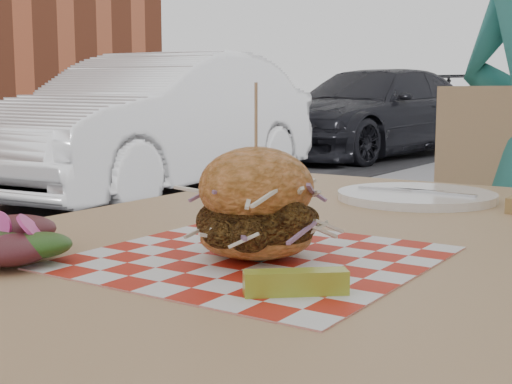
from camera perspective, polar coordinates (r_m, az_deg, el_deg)
car_white at (r=6.61m, az=-7.95°, el=5.44°), size 1.74×4.06×1.30m
car_dark at (r=10.60m, az=9.22°, el=6.28°), size 2.38×4.61×1.28m
patio_table at (r=0.97m, az=5.28°, el=-7.76°), size 0.80×1.20×0.75m
patio_chair at (r=1.81m, az=19.47°, el=-4.65°), size 0.50×0.51×0.95m
paper_liner at (r=0.80m, az=0.00°, el=-5.27°), size 0.36×0.36×0.00m
sandwich at (r=0.79m, az=0.00°, el=-1.41°), size 0.17×0.17×0.19m
pickle_spear at (r=0.65m, az=3.20°, el=-7.23°), size 0.09×0.08×0.02m
side_salad at (r=0.82m, az=-19.10°, el=-4.34°), size 0.14×0.14×0.05m
place_setting at (r=1.26m, az=12.71°, el=-0.30°), size 0.27×0.27×0.02m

